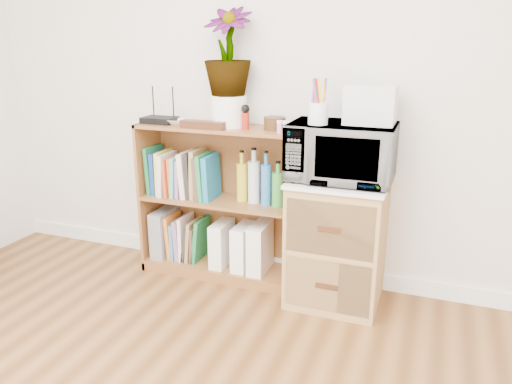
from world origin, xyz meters
The scene contains 21 objects.
skirting_board centered at (0.00, 2.24, 0.05)m, with size 4.00×0.02×0.10m, color white.
bookshelf centered at (-0.35, 2.10, 0.47)m, with size 1.00×0.30×0.95m, color brown.
wicker_unit centered at (0.40, 2.02, 0.35)m, with size 0.50×0.45×0.70m, color #9E7542.
microwave centered at (0.40, 2.02, 0.87)m, with size 0.55×0.37×0.30m, color white.
pen_cup centered at (0.29, 1.94, 1.08)m, with size 0.10×0.10×0.11m, color white.
small_appliance centered at (0.53, 2.06, 1.12)m, with size 0.25×0.21×0.20m, color silver.
router centered at (-0.73, 2.08, 0.97)m, with size 0.20×0.14×0.04m, color black.
white_bowl centered at (-0.60, 2.07, 0.97)m, with size 0.13×0.13×0.03m, color silver.
plant_pot centered at (-0.29, 2.12, 1.04)m, with size 0.21×0.21×0.18m, color white.
potted_plant centered at (-0.29, 2.12, 1.37)m, with size 0.27×0.27×0.49m, color #2E6629.
trinket_box centered at (-0.40, 2.00, 0.97)m, with size 0.27×0.07×0.04m, color #38190F.
kokeshi_doll centered at (-0.16, 2.06, 1.00)m, with size 0.04×0.04×0.09m, color maroon.
wooden_bowl centered at (0.00, 2.11, 0.99)m, with size 0.12×0.12×0.07m, color #3A2210.
paint_jars centered at (0.09, 2.01, 0.98)m, with size 0.11×0.04×0.05m, color #D07485.
file_box centered at (-0.76, 2.10, 0.22)m, with size 0.09×0.25×0.31m, color gray.
magazine_holder_left centered at (-0.34, 2.09, 0.21)m, with size 0.09×0.22×0.28m, color white.
magazine_holder_mid centered at (-0.19, 2.09, 0.21)m, with size 0.09×0.22×0.28m, color white.
magazine_holder_right centered at (-0.08, 2.09, 0.22)m, with size 0.10×0.24×0.30m, color white.
cookbooks centered at (-0.59, 2.10, 0.64)m, with size 0.44×0.20×0.30m.
liquor_bottles centered at (-0.10, 2.10, 0.65)m, with size 0.30×0.07×0.32m.
lower_books centered at (-0.59, 2.10, 0.20)m, with size 0.25×0.19×0.29m.
Camera 1 is at (0.88, -0.55, 1.45)m, focal length 35.00 mm.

